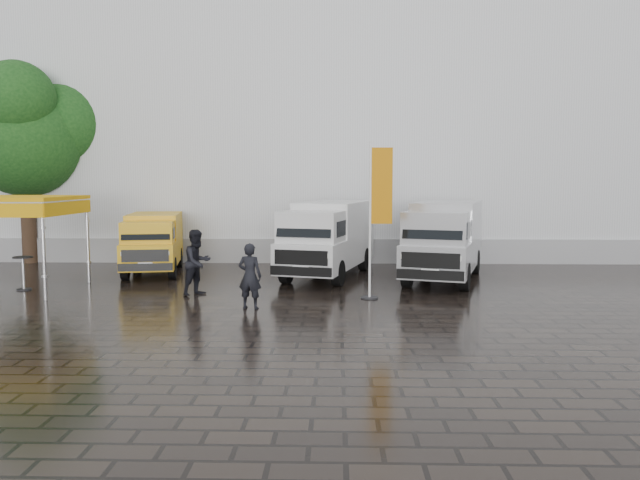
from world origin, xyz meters
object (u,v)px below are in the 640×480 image
object	(u,v)px
person_front	(250,276)
van_yellow	(153,244)
canopy_tent	(14,202)
flagpole	(376,213)
person_tent	(197,262)
cocktail_table	(23,273)
van_silver	(444,241)
van_white	(328,239)
wheelie_bin	(461,252)

from	to	relation	value
person_front	van_yellow	bearing A→B (deg)	-43.45
canopy_tent	flagpole	bearing A→B (deg)	-5.04
person_front	person_tent	xyz separation A→B (m)	(-1.83, 1.93, 0.10)
flagpole	person_tent	bearing A→B (deg)	175.75
van_yellow	cocktail_table	xyz separation A→B (m)	(-2.99, -3.70, -0.56)
van_yellow	van_silver	distance (m)	10.52
van_white	flagpole	world-z (taller)	flagpole
person_front	flagpole	bearing A→B (deg)	-144.50
canopy_tent	flagpole	distance (m)	11.05
van_silver	cocktail_table	world-z (taller)	van_silver
van_silver	person_tent	bearing A→B (deg)	-141.30
van_silver	cocktail_table	bearing A→B (deg)	-152.75
cocktail_table	person_front	xyz separation A→B (m)	(7.44, -2.62, 0.35)
van_silver	person_tent	xyz separation A→B (m)	(-7.82, -3.11, -0.35)
van_yellow	van_silver	bearing A→B (deg)	-17.06
van_white	person_tent	xyz separation A→B (m)	(-3.83, -3.77, -0.34)
van_white	canopy_tent	xyz separation A→B (m)	(-9.56, -3.19, 1.43)
flagpole	van_silver	bearing A→B (deg)	53.92
flagpole	van_white	bearing A→B (deg)	109.11
van_silver	cocktail_table	xyz separation A→B (m)	(-13.43, -2.42, -0.80)
van_white	flagpole	bearing A→B (deg)	-55.78
van_silver	person_front	distance (m)	7.84
van_yellow	person_tent	distance (m)	5.11
canopy_tent	van_white	bearing A→B (deg)	18.47
canopy_tent	flagpole	world-z (taller)	flagpole
cocktail_table	person_front	size ratio (longest dim) A/B	0.60
van_white	flagpole	xyz separation A→B (m)	(1.44, -4.16, 1.17)
wheelie_bin	flagpole	bearing A→B (deg)	-121.09
van_white	van_silver	distance (m)	4.05
van_white	van_silver	xyz separation A→B (m)	(3.99, -0.66, 0.01)
van_white	person_tent	distance (m)	5.38
flagpole	wheelie_bin	size ratio (longest dim) A/B	4.17
van_white	person_tent	world-z (taller)	van_white
wheelie_bin	person_tent	bearing A→B (deg)	-146.38
canopy_tent	cocktail_table	bearing A→B (deg)	41.43
wheelie_bin	person_front	distance (m)	11.25
person_front	person_tent	distance (m)	2.66
person_front	cocktail_table	bearing A→B (deg)	-7.99
van_silver	canopy_tent	xyz separation A→B (m)	(-13.55, -2.53, 1.41)
flagpole	person_front	size ratio (longest dim) A/B	2.57
van_yellow	cocktail_table	distance (m)	4.79
canopy_tent	flagpole	size ratio (longest dim) A/B	0.74
van_silver	person_front	bearing A→B (deg)	-122.89
van_white	flagpole	distance (m)	4.56
van_yellow	wheelie_bin	bearing A→B (deg)	0.82
cocktail_table	wheelie_bin	size ratio (longest dim) A/B	0.97
canopy_tent	van_silver	bearing A→B (deg)	10.57
canopy_tent	wheelie_bin	size ratio (longest dim) A/B	3.08
canopy_tent	person_tent	world-z (taller)	canopy_tent
van_silver	cocktail_table	size ratio (longest dim) A/B	5.85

